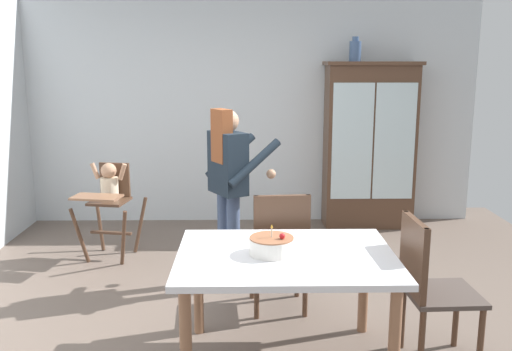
# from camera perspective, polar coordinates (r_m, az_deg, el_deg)

# --- Properties ---
(ground_plane) EXTENTS (6.24, 6.24, 0.00)m
(ground_plane) POSITION_cam_1_polar(r_m,az_deg,el_deg) (4.41, -0.37, -14.08)
(ground_plane) COLOR #66564C
(wall_back) EXTENTS (5.32, 0.06, 2.70)m
(wall_back) POSITION_cam_1_polar(r_m,az_deg,el_deg) (6.62, -0.63, 6.81)
(wall_back) COLOR silver
(wall_back) RESTS_ON ground_plane
(china_cabinet) EXTENTS (1.07, 0.48, 1.90)m
(china_cabinet) POSITION_cam_1_polar(r_m,az_deg,el_deg) (6.56, 11.50, 3.08)
(china_cabinet) COLOR #4C3323
(china_cabinet) RESTS_ON ground_plane
(ceramic_vase) EXTENTS (0.13, 0.13, 0.27)m
(ceramic_vase) POSITION_cam_1_polar(r_m,az_deg,el_deg) (6.45, 10.12, 12.48)
(ceramic_vase) COLOR #3D567F
(ceramic_vase) RESTS_ON china_cabinet
(high_chair_with_toddler) EXTENTS (0.67, 0.76, 0.95)m
(high_chair_with_toddler) POSITION_cam_1_polar(r_m,az_deg,el_deg) (5.59, -14.80, -1.74)
(high_chair_with_toddler) COLOR #4C3323
(high_chair_with_toddler) RESTS_ON ground_plane
(adult_person) EXTENTS (0.66, 0.66, 1.53)m
(adult_person) POSITION_cam_1_polar(r_m,az_deg,el_deg) (4.67, -2.80, -0.03)
(adult_person) COLOR #3D4C6B
(adult_person) RESTS_ON ground_plane
(dining_table) EXTENTS (1.36, 1.01, 0.74)m
(dining_table) POSITION_cam_1_polar(r_m,az_deg,el_deg) (3.53, 3.07, -9.43)
(dining_table) COLOR silver
(dining_table) RESTS_ON ground_plane
(birthday_cake) EXTENTS (0.28, 0.28, 0.19)m
(birthday_cake) POSITION_cam_1_polar(r_m,az_deg,el_deg) (3.48, 1.61, -7.17)
(birthday_cake) COLOR white
(birthday_cake) RESTS_ON dining_table
(dining_chair_far_side) EXTENTS (0.47, 0.47, 0.96)m
(dining_chair_far_side) POSITION_cam_1_polar(r_m,az_deg,el_deg) (4.25, 2.47, -7.03)
(dining_chair_far_side) COLOR #4C3323
(dining_chair_far_side) RESTS_ON ground_plane
(dining_chair_right_end) EXTENTS (0.46, 0.46, 0.96)m
(dining_chair_right_end) POSITION_cam_1_polar(r_m,az_deg,el_deg) (3.73, 17.14, -10.26)
(dining_chair_right_end) COLOR #4C3323
(dining_chair_right_end) RESTS_ON ground_plane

